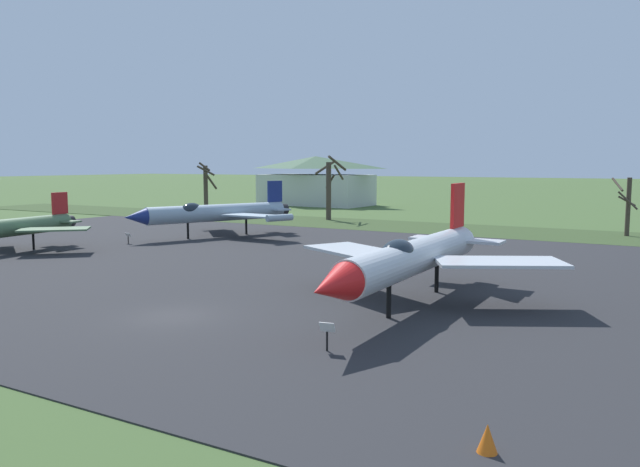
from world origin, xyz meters
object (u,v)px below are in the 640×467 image
at_px(info_placard_rear_left, 327,333).
at_px(visitor_building, 316,181).
at_px(jet_fighter_rear_left, 412,257).
at_px(info_placard_rear_center, 128,237).
at_px(jet_fighter_rear_center, 215,213).
at_px(traffic_cone, 487,439).

relative_size(info_placard_rear_left, visitor_building, 0.06).
xyz_separation_m(info_placard_rear_left, visitor_building, (-41.54, 71.12, 3.24)).
bearing_deg(visitor_building, jet_fighter_rear_left, -56.48).
bearing_deg(info_placard_rear_center, visitor_building, 102.39).
bearing_deg(visitor_building, jet_fighter_rear_center, -71.60).
height_order(visitor_building, traffic_cone, visitor_building).
distance_m(jet_fighter_rear_left, info_placard_rear_left, 8.55).
xyz_separation_m(info_placard_rear_left, traffic_cone, (7.26, -5.18, -0.35)).
xyz_separation_m(jet_fighter_rear_left, visitor_building, (-41.57, 62.74, 1.50)).
xyz_separation_m(jet_fighter_rear_center, traffic_cone, (33.89, -31.49, -1.97)).
bearing_deg(info_placard_rear_left, visitor_building, 120.29).
relative_size(info_placard_rear_center, traffic_cone, 1.28).
bearing_deg(info_placard_rear_left, traffic_cone, -35.55).
xyz_separation_m(jet_fighter_rear_center, info_placard_rear_center, (-3.36, -7.74, -1.74)).
height_order(info_placard_rear_center, traffic_cone, info_placard_rear_center).
height_order(jet_fighter_rear_center, visitor_building, visitor_building).
relative_size(jet_fighter_rear_left, traffic_cone, 23.54).
bearing_deg(visitor_building, info_placard_rear_left, -59.71).
height_order(info_placard_rear_center, jet_fighter_rear_left, jet_fighter_rear_left).
relative_size(jet_fighter_rear_center, visitor_building, 0.81).
bearing_deg(info_placard_rear_center, traffic_cone, -32.52).
relative_size(visitor_building, traffic_cone, 25.66).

